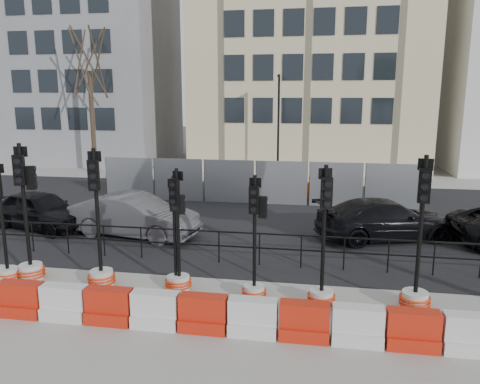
% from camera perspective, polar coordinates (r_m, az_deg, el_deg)
% --- Properties ---
extents(ground, '(120.00, 120.00, 0.00)m').
position_cam_1_polar(ground, '(12.91, -3.70, -10.52)').
color(ground, '#51514C').
rests_on(ground, ground).
extents(sidewalk_near, '(40.00, 6.00, 0.02)m').
position_cam_1_polar(sidewalk_near, '(10.29, -7.69, -16.66)').
color(sidewalk_near, gray).
rests_on(sidewalk_near, ground).
extents(road, '(40.00, 14.00, 0.03)m').
position_cam_1_polar(road, '(19.45, 1.02, -2.75)').
color(road, black).
rests_on(road, ground).
extents(sidewalk_far, '(40.00, 4.00, 0.02)m').
position_cam_1_polar(sidewalk_far, '(28.18, 3.75, 1.78)').
color(sidewalk_far, gray).
rests_on(sidewalk_far, ground).
extents(building_grey, '(11.00, 9.06, 14.00)m').
position_cam_1_polar(building_grey, '(37.62, -17.52, 14.47)').
color(building_grey, gray).
rests_on(building_grey, ground).
extents(building_cream, '(15.00, 10.06, 18.00)m').
position_cam_1_polar(building_cream, '(33.86, 8.63, 18.63)').
color(building_cream, beige).
rests_on(building_cream, ground).
extents(kerb_railing, '(18.00, 0.04, 1.00)m').
position_cam_1_polar(kerb_railing, '(13.77, -2.59, -6.01)').
color(kerb_railing, black).
rests_on(kerb_railing, ground).
extents(heras_fencing, '(14.33, 1.72, 2.00)m').
position_cam_1_polar(heras_fencing, '(22.00, 2.08, 0.74)').
color(heras_fencing, '#989AA0').
rests_on(heras_fencing, ground).
extents(lamp_post_far, '(0.12, 0.56, 6.00)m').
position_cam_1_polar(lamp_post_far, '(26.75, 4.70, 8.17)').
color(lamp_post_far, black).
rests_on(lamp_post_far, ground).
extents(tree_bare_far, '(2.00, 2.00, 9.00)m').
position_cam_1_polar(tree_bare_far, '(30.47, -17.94, 14.55)').
color(tree_bare_far, '#473828').
rests_on(tree_bare_far, ground).
extents(barrier_row, '(12.55, 0.50, 0.80)m').
position_cam_1_polar(barrier_row, '(10.30, -7.41, -14.41)').
color(barrier_row, red).
rests_on(barrier_row, ground).
extents(traffic_signal_a, '(0.64, 0.64, 3.26)m').
position_cam_1_polar(traffic_signal_a, '(13.85, -26.63, -7.26)').
color(traffic_signal_a, silver).
rests_on(traffic_signal_a, ground).
extents(traffic_signal_b, '(0.73, 0.73, 3.69)m').
position_cam_1_polar(traffic_signal_b, '(13.68, -24.31, -6.36)').
color(traffic_signal_b, silver).
rests_on(traffic_signal_b, ground).
extents(traffic_signal_c, '(0.71, 0.71, 3.62)m').
position_cam_1_polar(traffic_signal_c, '(12.65, -16.67, -7.87)').
color(traffic_signal_c, silver).
rests_on(traffic_signal_c, ground).
extents(traffic_signal_d, '(0.58, 0.58, 2.94)m').
position_cam_1_polar(traffic_signal_d, '(12.10, -7.81, -8.61)').
color(traffic_signal_d, silver).
rests_on(traffic_signal_d, ground).
extents(traffic_signal_e, '(0.62, 0.62, 3.15)m').
position_cam_1_polar(traffic_signal_e, '(12.06, -7.48, -8.92)').
color(traffic_signal_e, silver).
rests_on(traffic_signal_e, ground).
extents(traffic_signal_f, '(0.61, 0.61, 3.08)m').
position_cam_1_polar(traffic_signal_f, '(11.37, 1.80, -9.67)').
color(traffic_signal_f, silver).
rests_on(traffic_signal_f, ground).
extents(traffic_signal_g, '(0.66, 0.66, 3.37)m').
position_cam_1_polar(traffic_signal_g, '(11.21, 9.98, -10.38)').
color(traffic_signal_g, silver).
rests_on(traffic_signal_g, ground).
extents(traffic_signal_h, '(0.71, 0.71, 3.61)m').
position_cam_1_polar(traffic_signal_h, '(11.62, 20.71, -9.93)').
color(traffic_signal_h, silver).
rests_on(traffic_signal_h, ground).
extents(car_a, '(4.07, 5.14, 1.42)m').
position_cam_1_polar(car_a, '(18.81, -23.17, -2.03)').
color(car_a, black).
rests_on(car_a, ground).
extents(car_b, '(3.23, 5.12, 1.50)m').
position_cam_1_polar(car_b, '(16.75, -12.71, -2.84)').
color(car_b, '#4A4A4F').
rests_on(car_b, ground).
extents(car_c, '(4.92, 6.01, 1.39)m').
position_cam_1_polar(car_c, '(16.81, 17.31, -3.22)').
color(car_c, black).
rests_on(car_c, ground).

